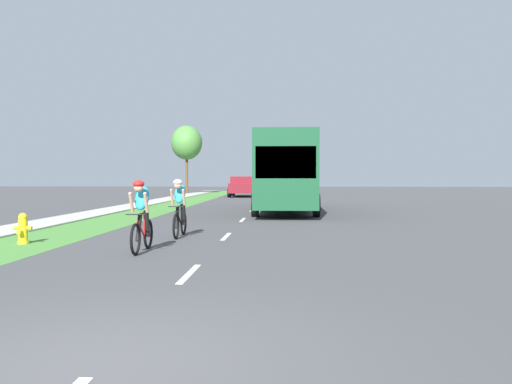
{
  "coord_description": "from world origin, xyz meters",
  "views": [
    {
      "loc": [
        1.64,
        -4.55,
        1.66
      ],
      "look_at": [
        0.37,
        18.16,
        0.99
      ],
      "focal_mm": 37.37,
      "sensor_mm": 36.0,
      "label": 1
    }
  ],
  "objects": [
    {
      "name": "suv_silver",
      "position": [
        -1.44,
        59.76,
        0.95
      ],
      "size": [
        2.15,
        4.7,
        1.79
      ],
      "color": "#A5A8AD",
      "rests_on": "ground_plane"
    },
    {
      "name": "ground_plane",
      "position": [
        0.0,
        20.0,
        0.0
      ],
      "size": [
        120.0,
        120.0,
        0.0
      ],
      "primitive_type": "plane",
      "color": "#424244"
    },
    {
      "name": "pickup_maroon",
      "position": [
        -1.81,
        38.4,
        0.83
      ],
      "size": [
        2.22,
        5.1,
        1.64
      ],
      "color": "maroon",
      "rests_on": "ground_plane"
    },
    {
      "name": "cyclist_trailing",
      "position": [
        -1.26,
        9.82,
        0.81
      ],
      "size": [
        0.42,
        1.72,
        1.58
      ],
      "color": "black",
      "rests_on": "ground_plane"
    },
    {
      "name": "bus_dark_green",
      "position": [
        1.64,
        20.96,
        1.98
      ],
      "size": [
        2.78,
        11.6,
        3.48
      ],
      "color": "#194C2D",
      "rests_on": "ground_plane"
    },
    {
      "name": "cyclist_lead",
      "position": [
        -1.51,
        6.9,
        0.81
      ],
      "size": [
        0.42,
        1.72,
        1.58
      ],
      "color": "black",
      "rests_on": "ground_plane"
    },
    {
      "name": "lane_markings_center",
      "position": [
        0.0,
        24.0,
        0.0
      ],
      "size": [
        0.12,
        52.2,
        0.01
      ],
      "color": "white",
      "rests_on": "ground_plane"
    },
    {
      "name": "street_tree_far",
      "position": [
        -7.68,
        45.13,
        4.8
      ],
      "size": [
        2.91,
        2.91,
        6.42
      ],
      "color": "brown",
      "rests_on": "ground_plane"
    },
    {
      "name": "fire_hydrant_yellow",
      "position": [
        -4.81,
        8.13,
        0.37
      ],
      "size": [
        0.44,
        0.38,
        0.76
      ],
      "color": "yellow",
      "rests_on": "ground_plane"
    },
    {
      "name": "grass_verge",
      "position": [
        -4.81,
        20.0,
        0.0
      ],
      "size": [
        2.35,
        70.0,
        0.01
      ],
      "primitive_type": "cube",
      "color": "#478438",
      "rests_on": "ground_plane"
    },
    {
      "name": "sedan_black",
      "position": [
        1.89,
        48.8,
        0.77
      ],
      "size": [
        1.98,
        4.3,
        1.52
      ],
      "color": "black",
      "rests_on": "ground_plane"
    },
    {
      "name": "sidewalk_concrete",
      "position": [
        -6.8,
        20.0,
        0.0
      ],
      "size": [
        1.63,
        70.0,
        0.1
      ],
      "primitive_type": "cube",
      "color": "#B2ADA3",
      "rests_on": "ground_plane"
    }
  ]
}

